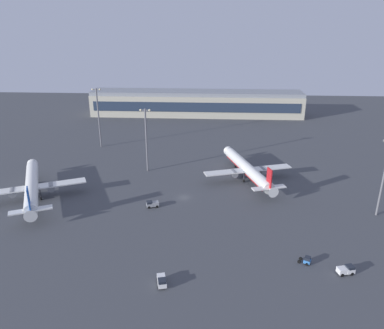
# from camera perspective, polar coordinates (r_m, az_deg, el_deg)

# --- Properties ---
(ground_plane) EXTENTS (416.00, 416.00, 0.00)m
(ground_plane) POSITION_cam_1_polar(r_m,az_deg,el_deg) (131.81, -1.26, -5.15)
(ground_plane) COLOR #424449
(terminal_building) EXTENTS (140.96, 22.40, 16.40)m
(terminal_building) POSITION_cam_1_polar(r_m,az_deg,el_deg) (251.63, 0.69, 9.52)
(terminal_building) COLOR #B2AD99
(terminal_building) RESTS_ON ground
(airplane_mid_apron) EXTENTS (35.25, 44.59, 12.17)m
(airplane_mid_apron) POSITION_cam_1_polar(r_m,az_deg,el_deg) (140.96, -23.69, -3.17)
(airplane_mid_apron) COLOR silver
(airplane_mid_apron) RESTS_ON ground
(airplane_near_gate) EXTENTS (35.28, 44.86, 11.81)m
(airplane_near_gate) POSITION_cam_1_polar(r_m,az_deg,el_deg) (146.53, 8.68, -0.72)
(airplane_near_gate) COLOR silver
(airplane_near_gate) RESTS_ON ground
(pushback_tug) EXTENTS (3.55, 2.98, 2.05)m
(pushback_tug) POSITION_cam_1_polar(r_m,az_deg,el_deg) (102.12, 17.43, -14.02)
(pushback_tug) COLOR #3372BF
(pushback_tug) RESTS_ON ground
(baggage_tractor) EXTENTS (4.50, 2.95, 2.25)m
(baggage_tractor) POSITION_cam_1_polar(r_m,az_deg,el_deg) (101.75, 22.86, -14.88)
(baggage_tractor) COLOR white
(baggage_tractor) RESTS_ON ground
(cargo_loader) EXTENTS (4.53, 3.07, 2.25)m
(cargo_loader) POSITION_cam_1_polar(r_m,az_deg,el_deg) (125.36, -6.21, -6.12)
(cargo_loader) COLOR gray
(cargo_loader) RESTS_ON ground
(maintenance_van) EXTENTS (2.91, 4.49, 2.25)m
(maintenance_van) POSITION_cam_1_polar(r_m,az_deg,el_deg) (91.29, -4.74, -17.61)
(maintenance_van) COLOR white
(maintenance_van) RESTS_ON ground
(apron_light_west) EXTENTS (4.80, 0.90, 26.64)m
(apron_light_west) POSITION_cam_1_polar(r_m,az_deg,el_deg) (151.54, -7.14, 4.38)
(apron_light_west) COLOR slate
(apron_light_west) RESTS_ON ground
(apron_light_central) EXTENTS (4.80, 0.90, 29.49)m
(apron_light_central) POSITION_cam_1_polar(r_m,az_deg,el_deg) (187.50, -14.38, 7.56)
(apron_light_central) COLOR slate
(apron_light_central) RESTS_ON ground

